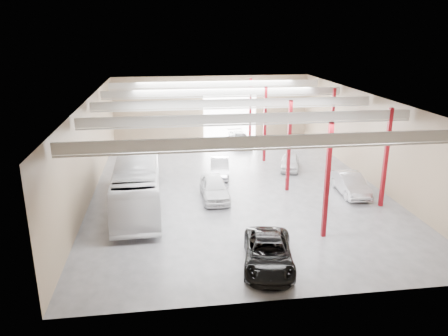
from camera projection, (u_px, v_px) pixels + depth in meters
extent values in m
cube|color=#4D4D52|center=(235.00, 184.00, 35.34)|extent=(22.00, 32.00, 0.01)
cube|color=#BBBBB6|center=(235.00, 97.00, 33.21)|extent=(22.00, 32.00, 0.12)
cube|color=#846F52|center=(212.00, 107.00, 49.37)|extent=(22.00, 0.12, 7.00)
cube|color=#846F52|center=(294.00, 231.00, 19.18)|extent=(22.00, 0.12, 7.00)
cube|color=#846F52|center=(91.00, 147.00, 32.83)|extent=(0.12, 32.00, 7.00)
cube|color=#846F52|center=(367.00, 137.00, 35.72)|extent=(0.12, 32.00, 7.00)
cube|color=white|center=(230.00, 116.00, 49.79)|extent=(6.00, 0.20, 5.00)
cube|color=maroon|center=(327.00, 182.00, 25.34)|extent=(0.25, 0.25, 7.00)
cube|color=maroon|center=(289.00, 146.00, 32.88)|extent=(0.25, 0.25, 7.00)
cube|color=maroon|center=(265.00, 125.00, 40.43)|extent=(0.25, 0.25, 7.00)
cube|color=maroon|center=(250.00, 111.00, 47.04)|extent=(0.25, 0.25, 7.00)
cube|color=maroon|center=(386.00, 158.00, 29.86)|extent=(0.25, 0.25, 7.00)
cube|color=maroon|center=(332.00, 127.00, 39.29)|extent=(0.25, 0.25, 7.00)
cube|color=#BBBBB6|center=(274.00, 141.00, 22.02)|extent=(21.60, 0.15, 0.60)
cube|color=#BBBBB6|center=(273.00, 149.00, 22.14)|extent=(21.60, 0.10, 0.10)
cube|color=#BBBBB6|center=(251.00, 118.00, 27.68)|extent=(21.60, 0.15, 0.60)
cube|color=#BBBBB6|center=(250.00, 124.00, 27.80)|extent=(21.60, 0.10, 0.10)
cube|color=#BBBBB6|center=(235.00, 103.00, 33.34)|extent=(21.60, 0.15, 0.60)
cube|color=#BBBBB6|center=(235.00, 108.00, 33.47)|extent=(21.60, 0.10, 0.10)
cube|color=#BBBBB6|center=(224.00, 92.00, 39.01)|extent=(21.60, 0.15, 0.60)
cube|color=#BBBBB6|center=(224.00, 97.00, 39.13)|extent=(21.60, 0.10, 0.10)
cube|color=#BBBBB6|center=(216.00, 84.00, 44.67)|extent=(21.60, 0.15, 0.60)
cube|color=#BBBBB6|center=(216.00, 88.00, 44.79)|extent=(21.60, 0.10, 0.10)
imported|color=silver|center=(138.00, 181.00, 30.69)|extent=(3.21, 12.74, 3.53)
imported|color=black|center=(268.00, 253.00, 22.84)|extent=(3.51, 5.88, 1.53)
imported|color=silver|center=(214.00, 188.00, 31.99)|extent=(1.98, 4.83, 1.64)
imported|color=#B3B3B8|center=(220.00, 167.00, 37.07)|extent=(2.06, 4.56, 1.45)
imported|color=slate|center=(240.00, 139.00, 46.78)|extent=(2.32, 4.94, 1.39)
imported|color=#BABABF|center=(350.00, 184.00, 32.97)|extent=(1.88, 4.87, 1.58)
imported|color=silver|center=(290.00, 162.00, 38.78)|extent=(2.70, 4.20, 1.33)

